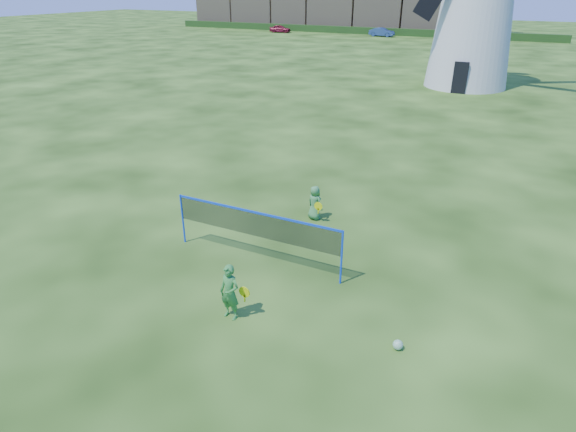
# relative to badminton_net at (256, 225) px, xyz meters

# --- Properties ---
(ground) EXTENTS (220.00, 220.00, 0.00)m
(ground) POSITION_rel_badminton_net_xyz_m (0.67, -0.27, -1.14)
(ground) COLOR black
(ground) RESTS_ON ground
(badminton_net) EXTENTS (5.05, 0.05, 1.55)m
(badminton_net) POSITION_rel_badminton_net_xyz_m (0.00, 0.00, 0.00)
(badminton_net) COLOR blue
(badminton_net) RESTS_ON ground
(player_girl) EXTENTS (0.69, 0.38, 1.39)m
(player_girl) POSITION_rel_badminton_net_xyz_m (0.71, -2.45, -0.45)
(player_girl) COLOR #348436
(player_girl) RESTS_ON ground
(player_boy) EXTENTS (0.69, 0.54, 1.15)m
(player_boy) POSITION_rel_badminton_net_xyz_m (0.37, 3.20, -0.56)
(player_boy) COLOR #448E4A
(player_boy) RESTS_ON ground
(play_ball) EXTENTS (0.22, 0.22, 0.22)m
(play_ball) POSITION_rel_badminton_net_xyz_m (4.49, -1.80, -1.03)
(play_ball) COLOR green
(play_ball) RESTS_ON ground
(terraced_houses) EXTENTS (52.61, 8.40, 8.35)m
(terraced_houses) POSITION_rel_badminton_net_xyz_m (-25.14, 71.73, 2.85)
(terraced_houses) COLOR #9A8767
(terraced_houses) RESTS_ON ground
(hedge) EXTENTS (62.00, 0.80, 1.00)m
(hedge) POSITION_rel_badminton_net_xyz_m (-21.33, 65.73, -0.64)
(hedge) COLOR #193814
(hedge) RESTS_ON ground
(car_left) EXTENTS (3.51, 1.86, 1.14)m
(car_left) POSITION_rel_badminton_net_xyz_m (-31.37, 62.34, -0.57)
(car_left) COLOR maroon
(car_left) RESTS_ON ground
(car_right) EXTENTS (3.71, 1.40, 1.21)m
(car_right) POSITION_rel_badminton_net_xyz_m (-15.04, 63.37, -0.54)
(car_right) COLOR navy
(car_right) RESTS_ON ground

